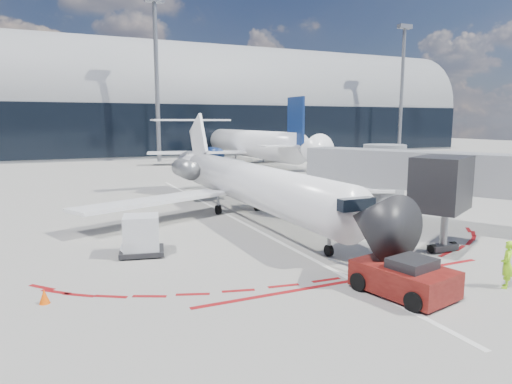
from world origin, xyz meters
name	(u,v)px	position (x,y,z in m)	size (l,w,h in m)	color
ground	(245,224)	(0.00, 0.00, 0.00)	(260.00, 260.00, 0.00)	gray
apron_centerline	(234,218)	(0.00, 2.00, 0.01)	(0.25, 40.00, 0.01)	silver
apron_stop_bar	(353,281)	(0.00, -11.50, 0.01)	(14.00, 0.25, 0.01)	maroon
terminal_building	(112,110)	(0.00, 64.97, 8.52)	(150.00, 24.15, 24.00)	gray
jet_bridge	(399,175)	(9.79, -3.01, 3.01)	(10.03, 15.20, 4.90)	gray
light_mast_centre	(157,83)	(5.00, 48.00, 12.50)	(0.70, 0.70, 25.00)	slate
light_mast_east	(402,91)	(55.00, 48.00, 12.50)	(0.70, 0.70, 25.00)	slate
regional_jet	(245,182)	(1.01, 2.42, 2.42)	(23.48, 28.96, 7.25)	white
pushback_tug	(404,278)	(0.87, -13.52, 0.66)	(3.08, 5.88, 1.50)	#4F0D0B
ramp_worker	(507,264)	(5.07, -14.65, 0.96)	(0.70, 0.46, 1.92)	#A1FF1A
uld_container	(141,236)	(-7.33, -4.15, 0.98)	(2.45, 2.21, 1.99)	black
safety_cone_left	(44,297)	(-11.70, -8.87, 0.27)	(0.39, 0.39, 0.54)	#FF5505
bg_airliner_1	(247,125)	(17.52, 40.72, 5.98)	(37.00, 39.17, 11.97)	white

